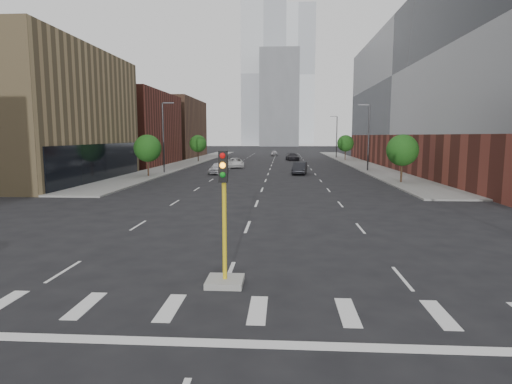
# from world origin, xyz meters

# --- Properties ---
(sidewalk_left_far) EXTENTS (5.00, 92.00, 0.15)m
(sidewalk_left_far) POSITION_xyz_m (-15.00, 74.00, 0.07)
(sidewalk_left_far) COLOR gray
(sidewalk_left_far) RESTS_ON ground
(sidewalk_right_far) EXTENTS (5.00, 92.00, 0.15)m
(sidewalk_right_far) POSITION_xyz_m (15.00, 74.00, 0.07)
(sidewalk_right_far) COLOR gray
(sidewalk_right_far) RESTS_ON ground
(building_left_mid) EXTENTS (20.00, 24.00, 14.00)m
(building_left_mid) POSITION_xyz_m (-27.50, 40.00, 7.00)
(building_left_mid) COLOR #9A8157
(building_left_mid) RESTS_ON ground
(building_left_far_a) EXTENTS (20.00, 22.00, 12.00)m
(building_left_far_a) POSITION_xyz_m (-27.50, 66.00, 6.00)
(building_left_far_a) COLOR brown
(building_left_far_a) RESTS_ON ground
(building_left_far_b) EXTENTS (20.00, 24.00, 13.00)m
(building_left_far_b) POSITION_xyz_m (-27.50, 92.00, 6.50)
(building_left_far_b) COLOR brown
(building_left_far_b) RESTS_ON ground
(building_right_main) EXTENTS (24.00, 70.00, 22.00)m
(building_right_main) POSITION_xyz_m (29.50, 60.00, 11.00)
(building_right_main) COLOR brown
(building_right_main) RESTS_ON ground
(tower_left) EXTENTS (22.00, 22.00, 70.00)m
(tower_left) POSITION_xyz_m (-8.00, 220.00, 35.00)
(tower_left) COLOR #B2B7BC
(tower_left) RESTS_ON ground
(tower_right) EXTENTS (20.00, 20.00, 80.00)m
(tower_right) POSITION_xyz_m (10.00, 260.00, 40.00)
(tower_right) COLOR #B2B7BC
(tower_right) RESTS_ON ground
(tower_mid) EXTENTS (18.00, 18.00, 44.00)m
(tower_mid) POSITION_xyz_m (0.00, 200.00, 22.00)
(tower_mid) COLOR slate
(tower_mid) RESTS_ON ground
(median_traffic_signal) EXTENTS (1.20, 1.20, 4.40)m
(median_traffic_signal) POSITION_xyz_m (0.00, 8.97, 0.97)
(median_traffic_signal) COLOR #999993
(median_traffic_signal) RESTS_ON ground
(streetlight_right_a) EXTENTS (1.60, 0.22, 9.07)m
(streetlight_right_a) POSITION_xyz_m (13.41, 55.00, 5.01)
(streetlight_right_a) COLOR #2D2D30
(streetlight_right_a) RESTS_ON ground
(streetlight_right_b) EXTENTS (1.60, 0.22, 9.07)m
(streetlight_right_b) POSITION_xyz_m (13.41, 90.00, 5.01)
(streetlight_right_b) COLOR #2D2D30
(streetlight_right_b) RESTS_ON ground
(streetlight_left) EXTENTS (1.60, 0.22, 9.07)m
(streetlight_left) POSITION_xyz_m (-13.41, 50.00, 5.01)
(streetlight_left) COLOR #2D2D30
(streetlight_left) RESTS_ON ground
(tree_left_near) EXTENTS (3.20, 3.20, 4.85)m
(tree_left_near) POSITION_xyz_m (-14.00, 45.00, 3.39)
(tree_left_near) COLOR #382619
(tree_left_near) RESTS_ON ground
(tree_left_far) EXTENTS (3.20, 3.20, 4.85)m
(tree_left_far) POSITION_xyz_m (-14.00, 75.00, 3.39)
(tree_left_far) COLOR #382619
(tree_left_far) RESTS_ON ground
(tree_right_near) EXTENTS (3.20, 3.20, 4.85)m
(tree_right_near) POSITION_xyz_m (14.00, 40.00, 3.39)
(tree_right_near) COLOR #382619
(tree_right_near) RESTS_ON ground
(tree_right_far) EXTENTS (3.20, 3.20, 4.85)m
(tree_right_far) POSITION_xyz_m (14.00, 80.00, 3.39)
(tree_right_far) COLOR #382619
(tree_right_far) RESTS_ON ground
(car_near_left) EXTENTS (2.48, 4.63, 1.50)m
(car_near_left) POSITION_xyz_m (-6.36, 49.79, 0.75)
(car_near_left) COLOR #BABABF
(car_near_left) RESTS_ON ground
(car_mid_right) EXTENTS (2.17, 4.82, 1.53)m
(car_mid_right) POSITION_xyz_m (4.01, 49.87, 0.77)
(car_mid_right) COLOR black
(car_mid_right) RESTS_ON ground
(car_far_left) EXTENTS (3.25, 5.59, 1.46)m
(car_far_left) POSITION_xyz_m (-5.43, 60.85, 0.73)
(car_far_left) COLOR silver
(car_far_left) RESTS_ON ground
(car_deep_right) EXTENTS (2.90, 5.37, 1.48)m
(car_deep_right) POSITION_xyz_m (3.74, 80.44, 0.74)
(car_deep_right) COLOR black
(car_deep_right) RESTS_ON ground
(car_distant) EXTENTS (1.81, 4.06, 1.35)m
(car_distant) POSITION_xyz_m (-0.25, 100.15, 0.68)
(car_distant) COLOR #A3A2A7
(car_distant) RESTS_ON ground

